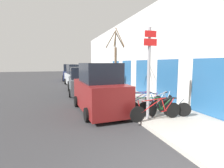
{
  "coord_description": "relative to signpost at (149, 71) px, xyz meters",
  "views": [
    {
      "loc": [
        -2.21,
        -2.64,
        2.51
      ],
      "look_at": [
        0.61,
        6.08,
        1.39
      ],
      "focal_mm": 28.0,
      "sensor_mm": 36.0,
      "label": 1
    }
  ],
  "objects": [
    {
      "name": "parked_car_2",
      "position": [
        -1.52,
        13.21,
        -1.12
      ],
      "size": [
        2.3,
        4.78,
        2.31
      ],
      "rotation": [
        0.0,
        0.0,
        0.07
      ],
      "color": "#B2B7BC",
      "rests_on": "ground"
    },
    {
      "name": "bicycle_3",
      "position": [
        1.17,
        0.72,
        -1.59
      ],
      "size": [
        2.18,
        1.41,
        0.96
      ],
      "rotation": [
        0.0,
        0.0,
        2.14
      ],
      "color": "black",
      "rests_on": "sidewalk_curb"
    },
    {
      "name": "street_tree",
      "position": [
        -0.03,
        4.02,
        0.13
      ],
      "size": [
        1.05,
        1.54,
        4.47
      ],
      "color": "brown",
      "rests_on": "sidewalk_curb"
    },
    {
      "name": "signpost",
      "position": [
        0.0,
        0.0,
        0.0
      ],
      "size": [
        0.57,
        0.15,
        3.76
      ],
      "color": "#939399",
      "rests_on": "sidewalk_curb"
    },
    {
      "name": "ground_plane",
      "position": [
        -1.4,
        7.54,
        -2.15
      ],
      "size": [
        80.0,
        80.0,
        0.0
      ],
      "primitive_type": "plane",
      "color": "#333335"
    },
    {
      "name": "bicycle_1",
      "position": [
        0.9,
        0.14,
        -1.63
      ],
      "size": [
        2.14,
        0.94,
        0.87
      ],
      "rotation": [
        0.0,
        0.0,
        1.17
      ],
      "color": "black",
      "rests_on": "sidewalk_curb"
    },
    {
      "name": "building_facade",
      "position": [
        2.95,
        10.26,
        1.06
      ],
      "size": [
        0.23,
        32.0,
        6.5
      ],
      "color": "silver",
      "rests_on": "ground"
    },
    {
      "name": "sidewalk_curb",
      "position": [
        1.2,
        10.34,
        -2.08
      ],
      "size": [
        3.2,
        32.0,
        0.15
      ],
      "color": "#ADA89E",
      "rests_on": "ground"
    },
    {
      "name": "bicycle_0",
      "position": [
        0.26,
        -0.22,
        -1.61
      ],
      "size": [
        2.38,
        0.44,
        0.91
      ],
      "rotation": [
        0.0,
        0.0,
        1.61
      ],
      "color": "black",
      "rests_on": "sidewalk_curb"
    },
    {
      "name": "pedestrian_near",
      "position": [
        2.03,
        9.12,
        -1.03
      ],
      "size": [
        0.44,
        0.38,
        1.69
      ],
      "rotation": [
        0.0,
        0.0,
        -0.25
      ],
      "color": "#333338",
      "rests_on": "sidewalk_curb"
    },
    {
      "name": "parked_car_3",
      "position": [
        -1.66,
        19.26,
        -1.12
      ],
      "size": [
        2.24,
        4.47,
        2.3
      ],
      "rotation": [
        0.0,
        0.0,
        -0.04
      ],
      "color": "navy",
      "rests_on": "ground"
    },
    {
      "name": "bicycle_4",
      "position": [
        0.54,
        1.18,
        -1.61
      ],
      "size": [
        2.01,
        1.24,
        0.91
      ],
      "rotation": [
        0.0,
        0.0,
        1.02
      ],
      "color": "black",
      "rests_on": "sidewalk_curb"
    },
    {
      "name": "bicycle_5",
      "position": [
        0.59,
        1.62,
        -1.62
      ],
      "size": [
        2.21,
        0.64,
        0.89
      ],
      "rotation": [
        0.0,
        0.0,
        1.34
      ],
      "color": "black",
      "rests_on": "sidewalk_curb"
    },
    {
      "name": "parked_car_1",
      "position": [
        -1.64,
        7.87,
        -1.18
      ],
      "size": [
        2.25,
        4.76,
        2.15
      ],
      "rotation": [
        0.0,
        0.0,
        -0.04
      ],
      "color": "#51565B",
      "rests_on": "ground"
    },
    {
      "name": "bicycle_2",
      "position": [
        0.39,
        0.39,
        -1.63
      ],
      "size": [
        2.03,
        1.07,
        0.85
      ],
      "rotation": [
        0.0,
        0.0,
        1.09
      ],
      "color": "black",
      "rests_on": "sidewalk_curb"
    },
    {
      "name": "parked_car_0",
      "position": [
        -1.54,
        2.25,
        -1.03
      ],
      "size": [
        2.23,
        4.49,
        2.49
      ],
      "rotation": [
        0.0,
        0.0,
        0.05
      ],
      "color": "maroon",
      "rests_on": "ground"
    }
  ]
}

